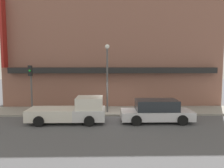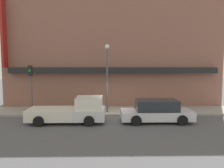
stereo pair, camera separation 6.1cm
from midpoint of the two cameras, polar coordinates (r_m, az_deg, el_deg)
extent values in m
plane|color=#4C4C4F|center=(16.71, 0.81, -8.44)|extent=(80.00, 80.00, 0.00)
cube|color=gray|center=(18.28, 0.64, -7.01)|extent=(36.00, 3.27, 0.14)
cube|color=brown|center=(21.08, 0.38, 10.20)|extent=(19.80, 3.00, 11.54)
cube|color=black|center=(19.21, 0.52, 3.59)|extent=(18.22, 0.60, 0.50)
cube|color=maroon|center=(21.20, -26.38, 11.86)|extent=(0.20, 0.80, 5.89)
cube|color=silver|center=(15.05, -5.79, -7.71)|extent=(2.06, 1.97, 0.73)
cube|color=silver|center=(14.90, -5.81, -4.87)|extent=(1.75, 1.82, 0.78)
cube|color=silver|center=(15.47, -15.42, -7.52)|extent=(3.09, 1.97, 0.73)
cylinder|color=black|center=(16.06, -5.31, -7.79)|extent=(0.68, 0.22, 0.68)
cylinder|color=black|center=(14.15, -5.89, -9.59)|extent=(0.68, 0.22, 0.68)
cylinder|color=black|center=(16.60, -16.47, -7.56)|extent=(0.68, 0.22, 0.68)
cylinder|color=black|center=(14.76, -18.51, -9.22)|extent=(0.68, 0.22, 0.68)
cube|color=silver|center=(15.39, 11.58, -7.84)|extent=(4.82, 1.86, 0.59)
cube|color=#23282D|center=(15.25, 11.63, -5.41)|extent=(2.80, 1.68, 0.73)
cylinder|color=black|center=(16.68, 15.92, -7.48)|extent=(0.68, 0.22, 0.68)
cylinder|color=black|center=(14.96, 18.03, -9.00)|extent=(0.68, 0.22, 0.68)
cylinder|color=black|center=(16.07, 5.58, -7.78)|extent=(0.68, 0.22, 0.68)
cylinder|color=black|center=(14.28, 6.47, -9.46)|extent=(0.68, 0.22, 0.68)
cylinder|color=#196633|center=(17.52, 11.97, -6.67)|extent=(0.19, 0.19, 0.46)
sphere|color=#196633|center=(17.46, 11.99, -5.73)|extent=(0.18, 0.18, 0.18)
cylinder|color=#4C4C4C|center=(17.16, -1.15, 0.83)|extent=(0.14, 0.14, 4.98)
sphere|color=silver|center=(17.16, -1.17, 9.75)|extent=(0.36, 0.36, 0.36)
cylinder|color=#4C4C4C|center=(17.92, -20.18, -1.35)|extent=(0.12, 0.12, 3.71)
cube|color=black|center=(17.67, -20.50, 3.28)|extent=(0.28, 0.20, 0.80)
sphere|color=green|center=(17.56, -20.63, 3.27)|extent=(0.16, 0.16, 0.16)
camera|label=1|loc=(0.03, -89.90, 0.01)|focal=35.00mm
camera|label=2|loc=(0.03, 90.10, -0.01)|focal=35.00mm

